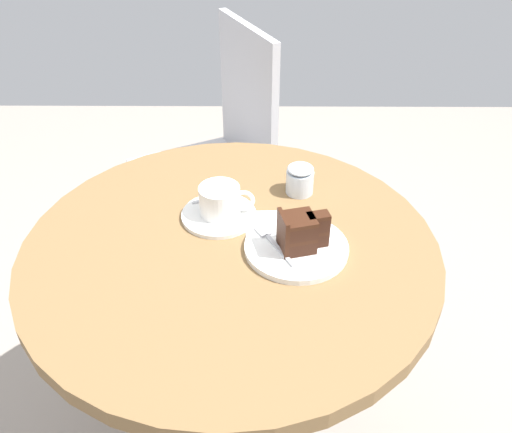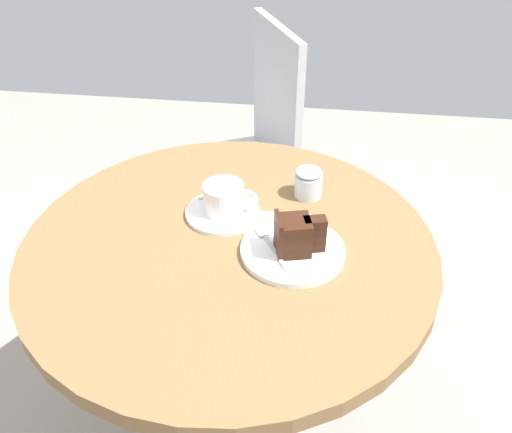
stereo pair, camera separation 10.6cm
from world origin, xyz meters
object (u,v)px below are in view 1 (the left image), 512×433
object	(u,v)px
fork	(271,240)
napkin	(278,231)
saucer	(219,215)
teaspoon	(223,197)
coffee_cup	(221,200)
cake_plate	(296,247)
cafe_chair	(224,146)
sugar_pot	(300,179)
cake_slice	(300,232)

from	to	relation	value
fork	napkin	bearing A→B (deg)	-45.97
saucer	teaspoon	bearing A→B (deg)	84.83
coffee_cup	cake_plate	bearing A→B (deg)	-36.16
coffee_cup	fork	xyz separation A→B (m)	(0.10, -0.10, -0.03)
cafe_chair	sugar_pot	world-z (taller)	cafe_chair
saucer	cafe_chair	world-z (taller)	cafe_chair
cake_slice	napkin	bearing A→B (deg)	122.58
saucer	coffee_cup	xyz separation A→B (m)	(0.00, 0.00, 0.04)
napkin	cafe_chair	size ratio (longest dim) A/B	0.16
napkin	cafe_chair	world-z (taller)	cafe_chair
sugar_pot	coffee_cup	bearing A→B (deg)	-151.66
cake_plate	cake_slice	xyz separation A→B (m)	(0.00, -0.01, 0.04)
coffee_cup	cake_slice	size ratio (longest dim) A/B	1.15
coffee_cup	teaspoon	bearing A→B (deg)	89.83
coffee_cup	napkin	bearing A→B (deg)	-25.30
cake_slice	fork	bearing A→B (deg)	162.79
napkin	sugar_pot	size ratio (longest dim) A/B	2.18
saucer	fork	distance (m)	0.14
coffee_cup	fork	bearing A→B (deg)	-44.16
saucer	cafe_chair	xyz separation A→B (m)	(-0.03, 0.63, -0.19)
coffee_cup	cake_plate	world-z (taller)	coffee_cup
cafe_chair	sugar_pot	xyz separation A→B (m)	(0.20, -0.53, 0.22)
teaspoon	sugar_pot	bearing A→B (deg)	-6.41
coffee_cup	saucer	bearing A→B (deg)	-144.17
saucer	cake_plate	distance (m)	0.19
teaspoon	cafe_chair	distance (m)	0.60
teaspoon	napkin	distance (m)	0.16
napkin	sugar_pot	world-z (taller)	sugar_pot
cake_plate	cafe_chair	world-z (taller)	cafe_chair
saucer	napkin	size ratio (longest dim) A/B	1.04
coffee_cup	napkin	xyz separation A→B (m)	(0.12, -0.05, -0.04)
fork	cake_plate	bearing A→B (deg)	-130.95
cake_slice	fork	distance (m)	0.06
fork	napkin	size ratio (longest dim) A/B	0.83
cake_plate	sugar_pot	size ratio (longest dim) A/B	2.91
teaspoon	coffee_cup	bearing A→B (deg)	-109.53
cake_plate	sugar_pot	bearing A→B (deg)	85.05
cake_plate	fork	size ratio (longest dim) A/B	1.62
cafe_chair	saucer	bearing A→B (deg)	-23.87
coffee_cup	sugar_pot	world-z (taller)	coffee_cup
coffee_cup	teaspoon	size ratio (longest dim) A/B	1.13
fork	cafe_chair	xyz separation A→B (m)	(-0.14, 0.72, -0.20)
cake_slice	sugar_pot	size ratio (longest dim) A/B	1.45
fork	cafe_chair	size ratio (longest dim) A/B	0.13
cake_slice	napkin	distance (m)	0.09
cake_slice	sugar_pot	world-z (taller)	cake_slice
fork	cafe_chair	world-z (taller)	cafe_chair
cake_plate	napkin	size ratio (longest dim) A/B	1.33
coffee_cup	cake_plate	xyz separation A→B (m)	(0.15, -0.11, -0.03)
cafe_chair	fork	bearing A→B (deg)	-15.89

